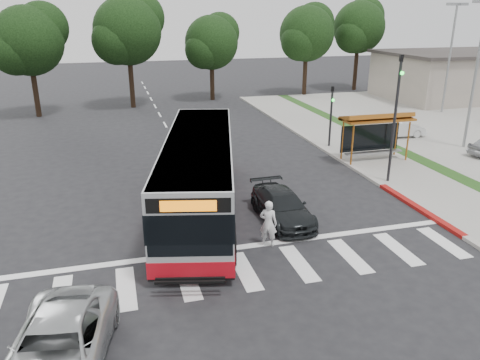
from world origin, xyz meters
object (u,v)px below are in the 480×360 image
object	(u,v)px
silver_suv_south	(57,350)
dark_sedan	(282,206)
transit_bus	(200,175)
pedestrian	(268,223)

from	to	relation	value
silver_suv_south	dark_sedan	bearing A→B (deg)	49.81
dark_sedan	silver_suv_south	size ratio (longest dim) A/B	0.87
transit_bus	silver_suv_south	distance (m)	10.53
pedestrian	dark_sedan	size ratio (longest dim) A/B	0.42
pedestrian	silver_suv_south	distance (m)	8.69
pedestrian	dark_sedan	xyz separation A→B (m)	(1.31, 2.03, -0.28)
pedestrian	silver_suv_south	world-z (taller)	pedestrian
transit_bus	pedestrian	distance (m)	4.51
pedestrian	silver_suv_south	size ratio (longest dim) A/B	0.36
transit_bus	pedestrian	xyz separation A→B (m)	(1.84, -4.05, -0.74)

